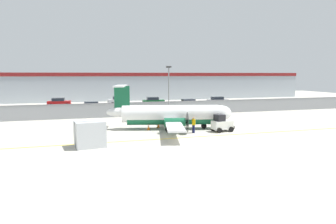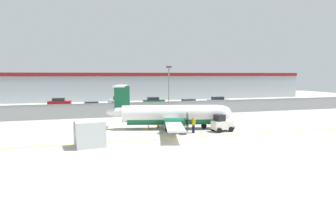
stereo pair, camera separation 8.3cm
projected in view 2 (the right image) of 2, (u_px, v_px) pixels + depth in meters
ground_plane at (198, 137)px, 29.47m from camera, size 140.00×140.00×0.01m
perimeter_fence at (158, 108)px, 44.58m from camera, size 98.00×0.10×2.10m
parking_lot_strip at (143, 107)px, 55.68m from camera, size 98.00×17.00×0.12m
background_building at (128, 86)px, 72.90m from camera, size 91.00×8.10×6.50m
commuter_airplane at (173, 115)px, 33.58m from camera, size 14.02×15.94×4.92m
baggage_tug at (222, 124)px, 32.05m from camera, size 2.45×1.62×1.88m
ground_crew_worker at (194, 124)px, 31.32m from camera, size 0.43×0.54×1.70m
cargo_container at (90, 134)px, 25.32m from camera, size 2.69×2.35×2.20m
traffic_cone_near_left at (158, 125)px, 34.63m from camera, size 0.36×0.36×0.64m
traffic_cone_near_right at (148, 127)px, 33.13m from camera, size 0.36×0.36×0.64m
parked_car_0 at (59, 102)px, 56.42m from camera, size 4.29×2.19×1.58m
parked_car_1 at (92, 107)px, 48.81m from camera, size 4.25×2.10×1.58m
parked_car_2 at (119, 101)px, 60.10m from camera, size 4.39×2.43×1.58m
parked_car_3 at (154, 101)px, 58.69m from camera, size 4.30×2.22×1.58m
parked_car_4 at (189, 104)px, 53.86m from camera, size 4.21×2.03×1.58m
parked_car_5 at (218, 101)px, 59.65m from camera, size 4.31×2.23×1.58m
apron_light_pole at (169, 87)px, 41.99m from camera, size 0.70×0.30×7.27m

